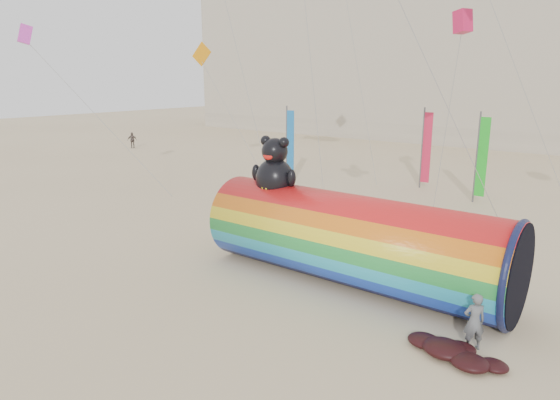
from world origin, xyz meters
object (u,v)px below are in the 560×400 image
Objects in this scene: hotel_building at (425,49)px; fabric_bundle at (453,352)px; windsock_assembly at (352,237)px; kite_handler at (474,322)px.

hotel_building is 23.06× the size of fabric_bundle.
windsock_assembly reaches higher than kite_handler.
hotel_building is 48.36m from windsock_assembly.
windsock_assembly is 6.82× the size of kite_handler.
windsock_assembly is at bearing 149.41° from fabric_bundle.
kite_handler is at bearing -66.07° from hotel_building.
windsock_assembly reaches higher than fabric_bundle.
hotel_building is at bearing 109.58° from windsock_assembly.
fabric_bundle is at bearing -66.67° from hotel_building.
windsock_assembly is 4.14× the size of fabric_bundle.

